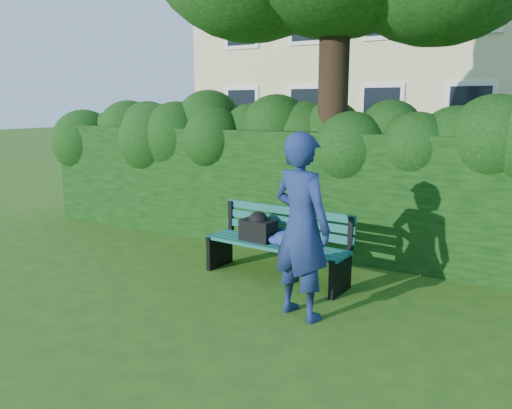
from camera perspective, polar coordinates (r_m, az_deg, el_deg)
The scene contains 4 objects.
ground at distance 6.03m, azimuth -2.91°, elevation -9.87°, with size 80.00×80.00×0.00m, color #235115.
hedge at distance 7.67m, azimuth 6.02°, elevation 1.66°, with size 10.00×1.00×1.80m.
park_bench at distance 6.32m, azimuth 2.35°, elevation -4.01°, with size 1.93×0.70×0.89m.
man_reading at distance 5.09m, azimuth 5.21°, elevation -2.53°, with size 0.70×0.46×1.92m, color navy.
Camera 1 is at (3.08, -4.70, 2.18)m, focal length 35.00 mm.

